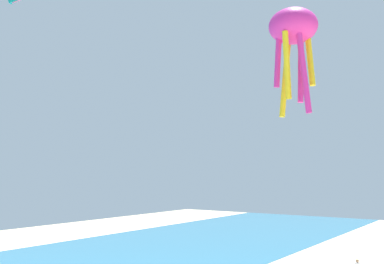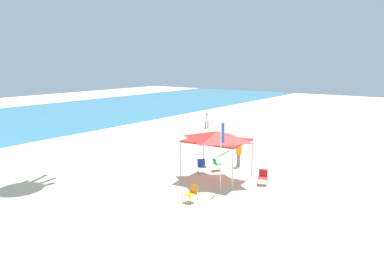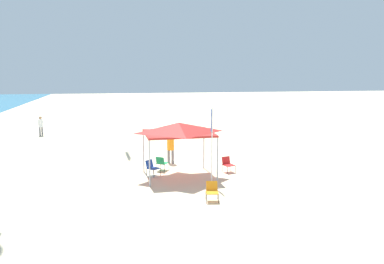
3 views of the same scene
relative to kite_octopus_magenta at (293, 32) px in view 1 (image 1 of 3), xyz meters
The scene contains 1 object.
kite_octopus_magenta is the anchor object (origin of this frame).
Camera 1 is at (-23.97, 0.32, 8.21)m, focal length 41.07 mm.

